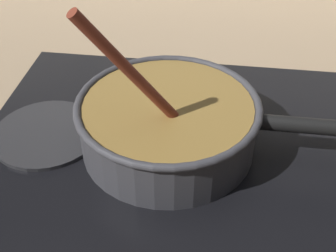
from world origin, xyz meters
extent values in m
cube|color=#9E8466|center=(0.00, 0.00, -0.02)|extent=(2.40, 1.60, 0.04)
cube|color=black|center=(-0.01, 0.14, 0.01)|extent=(0.56, 0.48, 0.01)
torus|color=#592D0C|center=(-0.01, 0.14, 0.02)|extent=(0.18, 0.18, 0.01)
cylinder|color=#262628|center=(-0.19, 0.14, 0.01)|extent=(0.16, 0.16, 0.01)
cylinder|color=#38383D|center=(-0.01, 0.14, 0.05)|extent=(0.25, 0.25, 0.07)
cylinder|color=olive|center=(-0.01, 0.14, 0.05)|extent=(0.23, 0.23, 0.07)
torus|color=#38383D|center=(-0.01, 0.14, 0.09)|extent=(0.26, 0.26, 0.01)
cylinder|color=black|center=(0.18, 0.14, 0.07)|extent=(0.12, 0.02, 0.02)
cylinder|color=#E5CC7A|center=(-0.03, 0.12, 0.08)|extent=(0.03, 0.03, 0.01)
cylinder|color=#E5CC7A|center=(-0.08, 0.10, 0.08)|extent=(0.04, 0.04, 0.01)
cylinder|color=beige|center=(0.00, 0.14, 0.08)|extent=(0.03, 0.03, 0.01)
cylinder|color=beige|center=(-0.04, 0.16, 0.08)|extent=(0.03, 0.03, 0.01)
cylinder|color=#E5CC7A|center=(-0.06, 0.21, 0.08)|extent=(0.03, 0.03, 0.01)
cylinder|color=#E5CC7A|center=(-0.04, 0.06, 0.08)|extent=(0.03, 0.03, 0.01)
cylinder|color=#EDD88C|center=(-0.09, 0.17, 0.08)|extent=(0.03, 0.03, 0.01)
cylinder|color=#EDD88C|center=(0.02, 0.09, 0.08)|extent=(0.04, 0.04, 0.01)
cylinder|color=maroon|center=(-0.04, 0.09, 0.16)|extent=(0.12, 0.09, 0.19)
cube|color=brown|center=(0.01, 0.12, 0.07)|extent=(0.05, 0.05, 0.01)
camera|label=1|loc=(0.06, -0.36, 0.45)|focal=48.53mm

